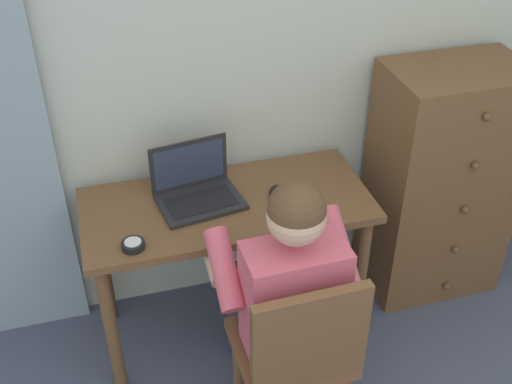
{
  "coord_description": "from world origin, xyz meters",
  "views": [
    {
      "loc": [
        -0.67,
        -0.26,
        2.32
      ],
      "look_at": [
        -0.1,
        1.75,
        0.84
      ],
      "focal_mm": 44.63,
      "sensor_mm": 36.0,
      "label": 1
    }
  ],
  "objects": [
    {
      "name": "desk",
      "position": [
        -0.2,
        1.85,
        0.63
      ],
      "size": [
        1.22,
        0.55,
        0.74
      ],
      "color": "brown",
      "rests_on": "ground_plane"
    },
    {
      "name": "chair",
      "position": [
        -0.09,
        1.22,
        0.49
      ],
      "size": [
        0.43,
        0.41,
        0.87
      ],
      "color": "brown",
      "rests_on": "ground_plane"
    },
    {
      "name": "wall_back",
      "position": [
        0.0,
        2.2,
        1.25
      ],
      "size": [
        4.8,
        0.05,
        2.5
      ],
      "primitive_type": "cube",
      "color": "silver",
      "rests_on": "ground_plane"
    },
    {
      "name": "person_seated",
      "position": [
        -0.1,
        1.4,
        0.67
      ],
      "size": [
        0.54,
        0.59,
        1.19
      ],
      "color": "#33384C",
      "rests_on": "ground_plane"
    },
    {
      "name": "dresser",
      "position": [
        0.87,
        1.93,
        0.59
      ],
      "size": [
        0.63,
        0.46,
        1.19
      ],
      "color": "brown",
      "rests_on": "ground_plane"
    },
    {
      "name": "laptop",
      "position": [
        -0.32,
        1.91,
        0.8
      ],
      "size": [
        0.37,
        0.3,
        0.24
      ],
      "color": "#232326",
      "rests_on": "desk"
    },
    {
      "name": "desk_clock",
      "position": [
        -0.61,
        1.66,
        0.76
      ],
      "size": [
        0.09,
        0.09,
        0.03
      ],
      "color": "black",
      "rests_on": "desk"
    },
    {
      "name": "computer_mouse",
      "position": [
        0.02,
        1.85,
        0.76
      ],
      "size": [
        0.09,
        0.12,
        0.03
      ],
      "primitive_type": "ellipsoid",
      "rotation": [
        0.0,
        0.0,
        -0.39
      ],
      "color": "black",
      "rests_on": "desk"
    }
  ]
}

